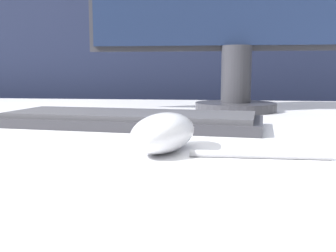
{
  "coord_description": "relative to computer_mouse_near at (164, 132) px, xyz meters",
  "views": [
    {
      "loc": [
        0.14,
        -0.7,
        0.83
      ],
      "look_at": [
        0.08,
        -0.23,
        0.76
      ],
      "focal_mm": 42.0,
      "sensor_mm": 36.0,
      "label": 1
    }
  ],
  "objects": [
    {
      "name": "computer_mouse_near",
      "position": [
        0.0,
        0.0,
        0.0
      ],
      "size": [
        0.09,
        0.14,
        0.04
      ],
      "rotation": [
        0.0,
        0.0,
        -0.27
      ],
      "color": "silver",
      "rests_on": "desk"
    },
    {
      "name": "keyboard",
      "position": [
        -0.08,
        0.2,
        -0.01
      ],
      "size": [
        0.45,
        0.2,
        0.02
      ],
      "rotation": [
        0.0,
        0.0,
        -0.11
      ],
      "color": "#28282D",
      "rests_on": "desk"
    },
    {
      "name": "partition_panel",
      "position": [
        -0.08,
        0.97,
        -0.2
      ],
      "size": [
        5.0,
        0.03,
        1.11
      ],
      "color": "black",
      "rests_on": "ground_plane"
    },
    {
      "name": "pen",
      "position": [
        0.11,
        -0.02,
        -0.02
      ],
      "size": [
        0.15,
        0.01,
        0.01
      ],
      "rotation": [
        0.0,
        0.0,
        0.01
      ],
      "color": "#99999E",
      "rests_on": "desk"
    }
  ]
}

